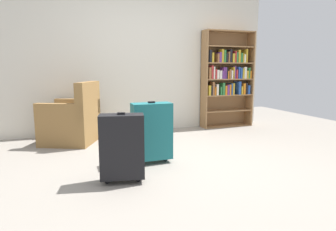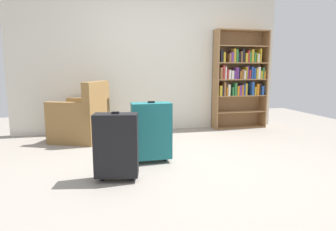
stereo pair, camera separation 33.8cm
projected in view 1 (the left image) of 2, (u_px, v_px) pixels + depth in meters
The scene contains 7 objects.
ground_plane at pixel (185, 165), 3.32m from camera, with size 8.15×8.15×0.00m, color gray.
back_wall at pixel (140, 56), 5.03m from camera, with size 4.66×0.10×2.60m, color beige.
bookshelf at pixel (227, 77), 5.43m from camera, with size 0.98×0.27×1.77m.
armchair at pixel (73, 122), 4.29m from camera, with size 0.93×0.93×0.90m.
mug at pixel (104, 138), 4.43m from camera, with size 0.12×0.08×0.10m.
suitcase_teal at pixel (152, 131), 3.36m from camera, with size 0.45×0.21×0.72m.
suitcase_black at pixel (122, 146), 2.77m from camera, with size 0.45×0.27×0.68m.
Camera 1 is at (-1.22, -2.95, 1.09)m, focal length 31.17 mm.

